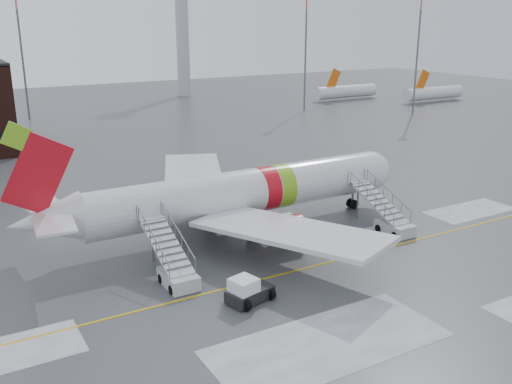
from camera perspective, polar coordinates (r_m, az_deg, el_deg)
ground at (r=44.20m, az=5.63°, el=-6.79°), size 260.00×260.00×0.00m
airliner at (r=48.50m, az=-2.15°, el=-0.22°), size 35.03×32.97×11.18m
airstair_fwd at (r=50.68m, az=13.16°, el=-2.71°), size 2.05×7.70×3.48m
airstair_aft at (r=40.54m, az=-8.20°, el=-7.51°), size 2.05×7.70×3.48m
pushback_tug at (r=37.58m, az=-0.83°, el=-9.87°), size 3.41×2.88×1.77m
control_tower at (r=138.60m, az=-7.45°, el=17.26°), size 6.40×6.40×30.00m
light_mast_far_ne at (r=115.41m, az=5.00°, el=14.98°), size 1.20×1.20×24.25m
light_mast_far_n at (r=111.91m, az=-22.49°, el=13.74°), size 1.20×1.20×24.25m
light_mast_far_e at (r=115.01m, az=15.93°, el=14.41°), size 1.20×1.20×24.25m
distant_aircraft at (r=130.85m, az=11.82°, el=8.83°), size 35.00×18.00×8.00m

